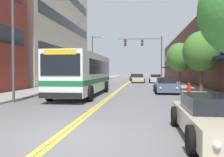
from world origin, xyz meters
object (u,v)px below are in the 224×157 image
object	(u,v)px
car_silver_parked_right_mid	(155,79)
car_charcoal_moving_lead	(135,77)
traffic_signal_mast	(147,50)
street_lamp_left_near	(16,12)
street_tree_right_far	(180,57)
city_bus	(84,73)
street_lamp_left_far	(94,55)
street_tree_right_mid	(201,51)
car_white_parked_left_mid	(101,79)
fire_hydrant	(189,88)
car_black_parked_left_near	(84,82)
car_slate_blue_parked_right_far	(166,86)
car_beige_moving_second	(138,79)
car_champagne_parked_right_foreground	(214,118)

from	to	relation	value
car_silver_parked_right_mid	car_charcoal_moving_lead	distance (m)	9.64
car_silver_parked_right_mid	traffic_signal_mast	distance (m)	5.20
street_lamp_left_near	street_tree_right_far	xyz separation A→B (m)	(12.11, 18.29, -1.74)
city_bus	car_charcoal_moving_lead	distance (m)	30.83
car_silver_parked_right_mid	street_lamp_left_far	size ratio (longest dim) A/B	0.60
city_bus	street_tree_right_mid	world-z (taller)	street_tree_right_mid
car_white_parked_left_mid	car_silver_parked_right_mid	xyz separation A→B (m)	(8.74, 0.50, 0.02)
street_lamp_left_far	fire_hydrant	size ratio (longest dim) A/B	8.36
car_black_parked_left_near	car_slate_blue_parked_right_far	distance (m)	11.01
city_bus	street_lamp_left_far	distance (m)	19.24
street_lamp_left_far	street_tree_right_mid	distance (m)	19.94
street_lamp_left_near	street_tree_right_mid	distance (m)	14.96
city_bus	car_black_parked_left_near	bearing A→B (deg)	103.07
city_bus	car_charcoal_moving_lead	bearing A→B (deg)	84.31
traffic_signal_mast	street_lamp_left_far	xyz separation A→B (m)	(-8.12, -0.51, -0.79)
fire_hydrant	street_lamp_left_far	bearing A→B (deg)	121.58
car_silver_parked_right_mid	street_tree_right_far	xyz separation A→B (m)	(2.57, -8.19, 3.00)
car_beige_moving_second	street_tree_right_far	distance (m)	10.35
car_slate_blue_parked_right_far	street_tree_right_mid	xyz separation A→B (m)	(2.96, 0.34, 2.93)
street_lamp_left_near	street_tree_right_far	size ratio (longest dim) A/B	1.75
street_lamp_left_far	street_tree_right_mid	bearing A→B (deg)	-51.48
car_silver_parked_right_mid	street_lamp_left_near	bearing A→B (deg)	-109.80
car_slate_blue_parked_right_far	car_beige_moving_second	bearing A→B (deg)	98.13
city_bus	fire_hydrant	world-z (taller)	city_bus
traffic_signal_mast	street_lamp_left_near	distance (m)	25.51
car_silver_parked_right_mid	street_tree_right_far	bearing A→B (deg)	-72.55
traffic_signal_mast	street_tree_right_far	xyz separation A→B (m)	(3.93, -5.88, -1.46)
car_black_parked_left_near	traffic_signal_mast	xyz separation A→B (m)	(7.43, 9.78, 4.46)
car_charcoal_moving_lead	car_silver_parked_right_mid	bearing A→B (deg)	-68.62
car_white_parked_left_mid	car_charcoal_moving_lead	distance (m)	10.82
street_lamp_left_near	fire_hydrant	world-z (taller)	street_lamp_left_near
car_charcoal_moving_lead	traffic_signal_mast	size ratio (longest dim) A/B	0.65
car_black_parked_left_near	fire_hydrant	distance (m)	13.44
car_champagne_parked_right_foreground	car_beige_moving_second	bearing A→B (deg)	94.61
car_slate_blue_parked_right_far	fire_hydrant	world-z (taller)	car_slate_blue_parked_right_far
street_tree_right_far	car_black_parked_left_near	bearing A→B (deg)	-161.06
car_champagne_parked_right_foreground	street_lamp_left_far	distance (m)	32.10
car_silver_parked_right_mid	fire_hydrant	world-z (taller)	car_silver_parked_right_mid
car_white_parked_left_mid	fire_hydrant	distance (m)	22.66
city_bus	street_lamp_left_near	size ratio (longest dim) A/B	1.18
car_black_parked_left_near	car_charcoal_moving_lead	xyz separation A→B (m)	(5.28, 21.07, 0.01)
car_charcoal_moving_lead	street_lamp_left_near	distance (m)	36.27
car_beige_moving_second	car_champagne_parked_right_foreground	bearing A→B (deg)	-85.39
car_black_parked_left_near	street_tree_right_far	world-z (taller)	street_tree_right_far
car_champagne_parked_right_foreground	street_lamp_left_near	size ratio (longest dim) A/B	0.53
car_beige_moving_second	street_lamp_left_far	bearing A→B (deg)	-155.95
city_bus	car_beige_moving_second	size ratio (longest dim) A/B	2.47
car_silver_parked_right_mid	car_charcoal_moving_lead	xyz separation A→B (m)	(-3.51, 8.98, 0.01)
street_tree_right_mid	fire_hydrant	size ratio (longest dim) A/B	5.96
car_beige_moving_second	car_slate_blue_parked_right_far	bearing A→B (deg)	-81.87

